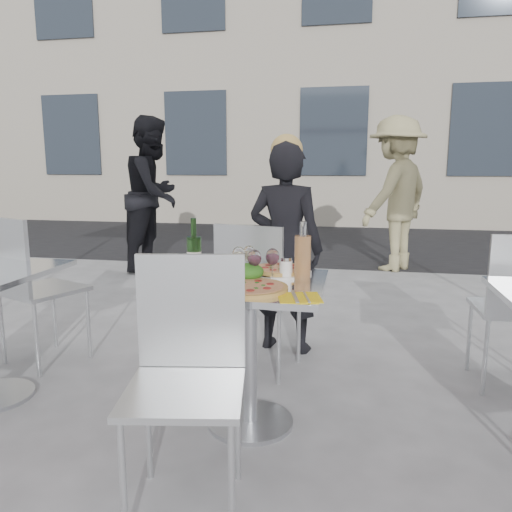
% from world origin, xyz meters
% --- Properties ---
extents(ground, '(80.00, 80.00, 0.00)m').
position_xyz_m(ground, '(0.00, 0.00, 0.00)').
color(ground, slate).
extents(street_asphalt, '(24.00, 5.00, 0.00)m').
position_xyz_m(street_asphalt, '(0.00, 6.50, 0.00)').
color(street_asphalt, black).
rests_on(street_asphalt, ground).
extents(building_facade, '(24.00, 3.00, 10.00)m').
position_xyz_m(building_facade, '(0.00, 10.00, 5.00)').
color(building_facade, '#9F9484').
rests_on(building_facade, ground).
extents(main_table, '(0.72, 0.72, 0.75)m').
position_xyz_m(main_table, '(0.00, 0.00, 0.54)').
color(main_table, '#B7BABF').
rests_on(main_table, ground).
extents(chair_far, '(0.52, 0.53, 0.96)m').
position_xyz_m(chair_far, '(-0.09, 0.62, 0.57)').
color(chair_far, silver).
rests_on(chair_far, ground).
extents(chair_near, '(0.51, 0.52, 0.96)m').
position_xyz_m(chair_near, '(-0.13, -0.57, 0.57)').
color(chair_near, silver).
rests_on(chair_near, ground).
extents(side_chair_lfar, '(0.60, 0.60, 0.99)m').
position_xyz_m(side_chair_lfar, '(-1.56, 0.47, 0.59)').
color(side_chair_lfar, silver).
rests_on(side_chair_lfar, ground).
extents(woman_diner, '(0.59, 0.44, 1.47)m').
position_xyz_m(woman_diner, '(0.02, 1.11, 0.73)').
color(woman_diner, black).
rests_on(woman_diner, ground).
extents(pedestrian_a, '(0.82, 1.00, 1.91)m').
position_xyz_m(pedestrian_a, '(-1.98, 3.58, 0.95)').
color(pedestrian_a, black).
rests_on(pedestrian_a, ground).
extents(pedestrian_b, '(1.27, 1.42, 1.91)m').
position_xyz_m(pedestrian_b, '(0.98, 4.15, 0.95)').
color(pedestrian_b, '#968D61').
rests_on(pedestrian_b, ground).
extents(pizza_near, '(0.35, 0.35, 0.02)m').
position_xyz_m(pizza_near, '(0.03, -0.16, 0.76)').
color(pizza_near, tan).
rests_on(pizza_near, main_table).
extents(pizza_far, '(0.33, 0.33, 0.03)m').
position_xyz_m(pizza_far, '(0.12, 0.21, 0.77)').
color(pizza_far, white).
rests_on(pizza_far, main_table).
extents(salad_plate, '(0.22, 0.22, 0.09)m').
position_xyz_m(salad_plate, '(-0.01, 0.02, 0.79)').
color(salad_plate, white).
rests_on(salad_plate, main_table).
extents(wine_bottle, '(0.07, 0.07, 0.29)m').
position_xyz_m(wine_bottle, '(-0.31, 0.09, 0.86)').
color(wine_bottle, '#26521E').
rests_on(wine_bottle, main_table).
extents(carafe, '(0.08, 0.08, 0.29)m').
position_xyz_m(carafe, '(0.25, 0.09, 0.87)').
color(carafe, tan).
rests_on(carafe, main_table).
extents(sugar_shaker, '(0.06, 0.06, 0.11)m').
position_xyz_m(sugar_shaker, '(0.16, 0.10, 0.80)').
color(sugar_shaker, white).
rests_on(sugar_shaker, main_table).
extents(wineglass_white_a, '(0.07, 0.07, 0.16)m').
position_xyz_m(wineglass_white_a, '(-0.08, 0.09, 0.86)').
color(wineglass_white_a, white).
rests_on(wineglass_white_a, main_table).
extents(wineglass_white_b, '(0.07, 0.07, 0.16)m').
position_xyz_m(wineglass_white_b, '(-0.03, 0.13, 0.86)').
color(wineglass_white_b, white).
rests_on(wineglass_white_b, main_table).
extents(wineglass_red_a, '(0.07, 0.07, 0.16)m').
position_xyz_m(wineglass_red_a, '(0.02, 0.01, 0.86)').
color(wineglass_red_a, white).
rests_on(wineglass_red_a, main_table).
extents(wineglass_red_b, '(0.07, 0.07, 0.16)m').
position_xyz_m(wineglass_red_b, '(0.10, 0.07, 0.86)').
color(wineglass_red_b, white).
rests_on(wineglass_red_b, main_table).
extents(napkin_left, '(0.19, 0.20, 0.01)m').
position_xyz_m(napkin_left, '(-0.22, -0.20, 0.75)').
color(napkin_left, yellow).
rests_on(napkin_left, main_table).
extents(napkin_right, '(0.22, 0.22, 0.01)m').
position_xyz_m(napkin_right, '(0.27, -0.26, 0.75)').
color(napkin_right, yellow).
rests_on(napkin_right, main_table).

